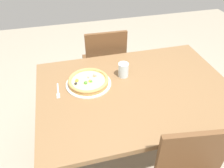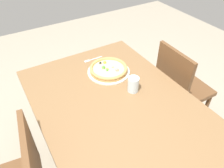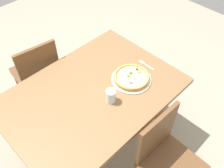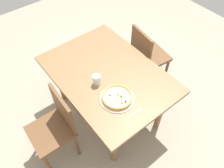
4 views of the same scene
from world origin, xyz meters
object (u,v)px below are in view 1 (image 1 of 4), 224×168
object	(u,v)px
chair_near	(104,64)
fork	(58,92)
drinking_glass	(123,70)
plate	(89,84)
pizza	(88,81)
dining_table	(135,98)

from	to	relation	value
chair_near	fork	size ratio (longest dim) A/B	5.42
drinking_glass	plate	bearing A→B (deg)	7.92
pizza	drinking_glass	bearing A→B (deg)	-172.09
plate	pizza	size ratio (longest dim) A/B	1.12
pizza	dining_table	bearing A→B (deg)	157.97
fork	drinking_glass	world-z (taller)	drinking_glass
plate	pizza	distance (m)	0.03
dining_table	pizza	world-z (taller)	pizza
fork	dining_table	bearing A→B (deg)	81.34
drinking_glass	dining_table	bearing A→B (deg)	105.14
plate	drinking_glass	size ratio (longest dim) A/B	2.99
dining_table	pizza	distance (m)	0.37
chair_near	drinking_glass	bearing A→B (deg)	-84.76
dining_table	plate	world-z (taller)	plate
dining_table	fork	world-z (taller)	fork
dining_table	plate	xyz separation A→B (m)	(0.32, -0.13, 0.10)
fork	drinking_glass	distance (m)	0.51
chair_near	dining_table	bearing A→B (deg)	-81.90
dining_table	chair_near	world-z (taller)	chair_near
chair_near	fork	xyz separation A→B (m)	(0.47, 0.62, 0.23)
dining_table	chair_near	xyz separation A→B (m)	(0.08, -0.71, -0.14)
pizza	fork	world-z (taller)	pizza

